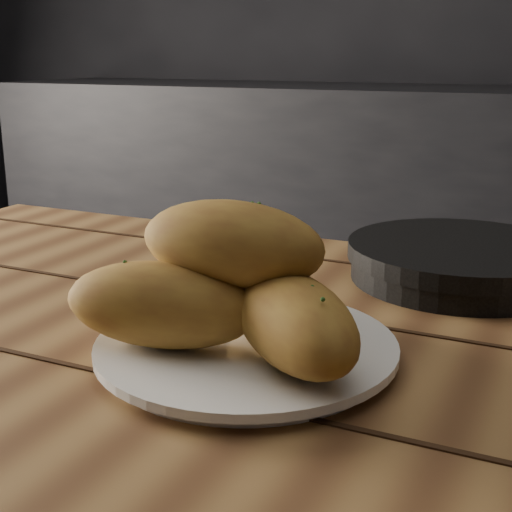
{
  "coord_description": "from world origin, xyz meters",
  "views": [
    {
      "loc": [
        0.7,
        -0.72,
        1.01
      ],
      "look_at": [
        0.44,
        -0.18,
        0.84
      ],
      "focal_mm": 50.0,
      "sensor_mm": 36.0,
      "label": 1
    }
  ],
  "objects_px": {
    "skillet": "(462,261)",
    "bread_rolls": "(238,287)",
    "table": "(273,460)",
    "plate": "(246,349)"
  },
  "relations": [
    {
      "from": "table",
      "to": "bread_rolls",
      "type": "height_order",
      "value": "bread_rolls"
    },
    {
      "from": "table",
      "to": "plate",
      "type": "relative_size",
      "value": 5.17
    },
    {
      "from": "skillet",
      "to": "table",
      "type": "bearing_deg",
      "value": -111.78
    },
    {
      "from": "plate",
      "to": "bread_rolls",
      "type": "distance_m",
      "value": 0.06
    },
    {
      "from": "bread_rolls",
      "to": "skillet",
      "type": "xyz_separation_m",
      "value": [
        0.14,
        0.32,
        -0.04
      ]
    },
    {
      "from": "plate",
      "to": "skillet",
      "type": "bearing_deg",
      "value": 67.09
    },
    {
      "from": "skillet",
      "to": "bread_rolls",
      "type": "bearing_deg",
      "value": -113.6
    },
    {
      "from": "plate",
      "to": "skillet",
      "type": "height_order",
      "value": "skillet"
    },
    {
      "from": "table",
      "to": "plate",
      "type": "distance_m",
      "value": 0.12
    },
    {
      "from": "plate",
      "to": "bread_rolls",
      "type": "height_order",
      "value": "bread_rolls"
    }
  ]
}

